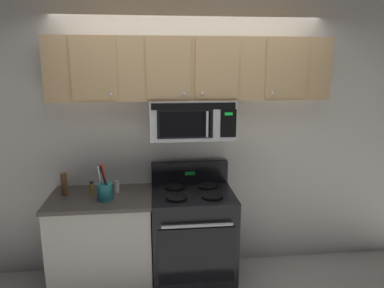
% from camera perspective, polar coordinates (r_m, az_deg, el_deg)
% --- Properties ---
extents(back_wall, '(5.20, 0.10, 2.70)m').
position_cam_1_polar(back_wall, '(3.54, -0.53, 1.07)').
color(back_wall, silver).
rests_on(back_wall, ground_plane).
extents(stove_range, '(0.76, 0.69, 1.12)m').
position_cam_1_polar(stove_range, '(3.49, 0.12, -14.52)').
color(stove_range, black).
rests_on(stove_range, ground_plane).
extents(over_range_microwave, '(0.76, 0.43, 0.35)m').
position_cam_1_polar(over_range_microwave, '(3.25, -0.10, 4.07)').
color(over_range_microwave, '#B7BABF').
extents(upper_cabinets, '(2.50, 0.36, 0.55)m').
position_cam_1_polar(upper_cabinets, '(3.25, -0.16, 12.02)').
color(upper_cabinets, tan).
extents(counter_segment, '(0.93, 0.65, 0.90)m').
position_cam_1_polar(counter_segment, '(3.52, -14.10, -14.97)').
color(counter_segment, '#BCB7AD').
rests_on(counter_segment, ground_plane).
extents(utensil_crock_teal, '(0.14, 0.14, 0.33)m').
position_cam_1_polar(utensil_crock_teal, '(3.21, -13.86, -7.30)').
color(utensil_crock_teal, teal).
rests_on(utensil_crock_teal, counter_segment).
extents(salt_shaker, '(0.05, 0.05, 0.11)m').
position_cam_1_polar(salt_shaker, '(3.39, -12.04, -6.73)').
color(salt_shaker, white).
rests_on(salt_shaker, counter_segment).
extents(pepper_mill, '(0.05, 0.05, 0.21)m').
position_cam_1_polar(pepper_mill, '(3.43, -19.92, -6.12)').
color(pepper_mill, brown).
rests_on(pepper_mill, counter_segment).
extents(spice_jar, '(0.04, 0.04, 0.12)m').
position_cam_1_polar(spice_jar, '(3.40, -15.86, -6.78)').
color(spice_jar, olive).
rests_on(spice_jar, counter_segment).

